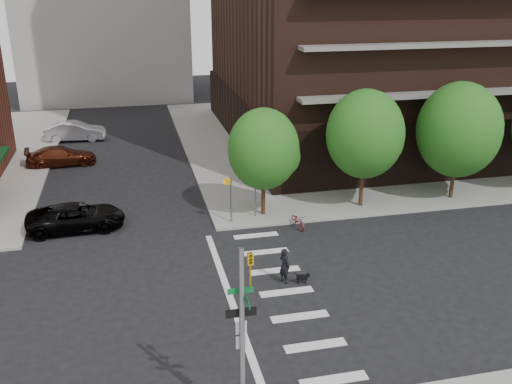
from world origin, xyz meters
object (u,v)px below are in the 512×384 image
Objects in this scene: parked_car_black at (76,217)px; parked_car_silver at (75,131)px; traffic_signal at (243,355)px; scooter at (298,221)px; dog_walker at (285,265)px; parked_car_maroon at (61,156)px.

parked_car_silver is at bearing 1.16° from parked_car_black.
traffic_signal reaches higher than parked_car_silver.
traffic_signal is 1.15× the size of parked_car_black.
scooter is at bearing -104.45° from parked_car_black.
traffic_signal is 36.19m from parked_car_silver.
dog_walker reaches higher than scooter.
scooter is at bearing -46.42° from dog_walker.
dog_walker is at bearing -121.80° from scooter.
traffic_signal is at bearing -165.61° from parked_car_silver.
parked_car_maroon is at bearing 5.94° from parked_car_black.
scooter is (13.69, -14.59, -0.30)m from parked_car_maroon.
traffic_signal is at bearing -122.18° from scooter.
parked_car_silver reaches higher than scooter.
traffic_signal is at bearing 132.96° from dog_walker.
parked_car_black is 12.23m from parked_car_maroon.
parked_car_silver is 29.10m from dog_walker.
scooter is (5.96, 13.99, -2.29)m from traffic_signal.
parked_car_black is 18.97m from parked_car_silver.
dog_walker is at bearing -156.60° from parked_car_maroon.
parked_car_black is at bearing -177.42° from parked_car_maroon.
parked_car_black is 12.15m from scooter.
scooter is at bearing -142.75° from parked_car_maroon.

